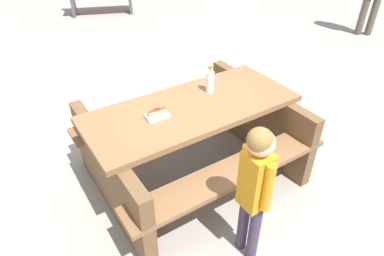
{
  "coord_description": "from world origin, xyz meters",
  "views": [
    {
      "loc": [
        0.73,
        2.28,
        2.21
      ],
      "look_at": [
        0.0,
        0.0,
        0.52
      ],
      "focal_mm": 31.52,
      "sensor_mm": 36.0,
      "label": 1
    }
  ],
  "objects": [
    {
      "name": "hotdog_tray",
      "position": [
        0.32,
        0.08,
        0.78
      ],
      "size": [
        0.2,
        0.14,
        0.08
      ],
      "color": "white",
      "rests_on": "picnic_table"
    },
    {
      "name": "soda_bottle",
      "position": [
        -0.23,
        -0.18,
        0.86
      ],
      "size": [
        0.07,
        0.07,
        0.25
      ],
      "color": "silver",
      "rests_on": "picnic_table"
    },
    {
      "name": "child_in_coat",
      "position": [
        -0.12,
        0.93,
        0.72
      ],
      "size": [
        0.2,
        0.27,
        1.12
      ],
      "color": "#3F334C",
      "rests_on": "ground"
    },
    {
      "name": "ground_plane",
      "position": [
        0.0,
        0.0,
        0.0
      ],
      "size": [
        30.0,
        30.0,
        0.0
      ],
      "primitive_type": "plane",
      "color": "gray",
      "rests_on": "ground"
    },
    {
      "name": "picnic_table",
      "position": [
        0.0,
        0.0,
        0.44
      ],
      "size": [
        2.1,
        1.82,
        0.75
      ],
      "color": "brown",
      "rests_on": "ground"
    }
  ]
}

